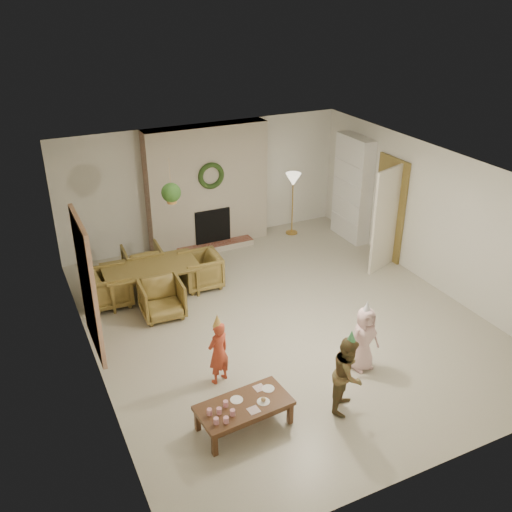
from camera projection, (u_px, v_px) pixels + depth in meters
floor at (283, 319)px, 9.26m from camera, size 7.00×7.00×0.00m
ceiling at (287, 174)px, 8.15m from camera, size 7.00×7.00×0.00m
wall_back at (204, 184)px, 11.53m from camera, size 7.00×0.00×7.00m
wall_front at (443, 383)px, 5.87m from camera, size 7.00×0.00×7.00m
wall_left at (87, 293)px, 7.54m from camera, size 0.00×7.00×7.00m
wall_right at (435, 219)px, 9.86m from camera, size 0.00×7.00×7.00m
fireplace_mass at (208, 187)px, 11.37m from camera, size 2.50×0.40×2.50m
fireplace_hearth at (216, 247)px, 11.62m from camera, size 1.60×0.30×0.12m
fireplace_firebox at (212, 226)px, 11.58m from camera, size 0.75×0.12×0.75m
fireplace_wreath at (211, 176)px, 11.05m from camera, size 0.54×0.10×0.54m
floor_lamp_base at (292, 232)px, 12.38m from camera, size 0.26×0.26×0.03m
floor_lamp_post at (292, 206)px, 12.10m from camera, size 0.03×0.03×1.23m
floor_lamp_shade at (293, 180)px, 11.84m from camera, size 0.33×0.33×0.27m
bookshelf_carcass at (352, 188)px, 11.72m from camera, size 0.30×1.00×2.20m
bookshelf_shelf_a at (349, 217)px, 12.01m from camera, size 0.30×0.92×0.03m
bookshelf_shelf_b at (351, 200)px, 11.83m from camera, size 0.30×0.92×0.03m
bookshelf_shelf_c at (352, 182)px, 11.65m from camera, size 0.30×0.92×0.03m
bookshelf_shelf_d at (354, 163)px, 11.47m from camera, size 0.30×0.92×0.03m
books_row_lower at (353, 214)px, 11.81m from camera, size 0.20×0.40×0.24m
books_row_mid at (349, 193)px, 11.80m from camera, size 0.20×0.44×0.24m
books_row_upper at (355, 177)px, 11.50m from camera, size 0.20×0.36×0.22m
door_frame at (390, 209)px, 10.92m from camera, size 0.05×0.86×2.04m
door_leaf at (386, 220)px, 10.47m from camera, size 0.77×0.32×2.00m
curtain_panel at (88, 286)px, 7.72m from camera, size 0.06×1.20×2.00m
dining_table at (152, 281)px, 9.83m from camera, size 1.67×0.98×0.57m
dining_chair_near at (162, 299)px, 9.23m from camera, size 0.71×0.73×0.63m
dining_chair_far at (143, 263)px, 10.41m from camera, size 0.71×0.73×0.63m
dining_chair_left at (111, 287)px, 9.57m from camera, size 0.73×0.71×0.63m
dining_chair_right at (201, 270)px, 10.13m from camera, size 0.73×0.71×0.63m
hanging_plant_cord at (170, 179)px, 9.01m from camera, size 0.01×0.01×0.70m
hanging_plant_pot at (172, 200)px, 9.17m from camera, size 0.16×0.16×0.12m
hanging_plant_foliage at (171, 193)px, 9.11m from camera, size 0.32×0.32×0.32m
coffee_table_top at (244, 405)px, 6.91m from camera, size 1.21×0.68×0.05m
coffee_table_apron at (244, 409)px, 6.94m from camera, size 1.11×0.58×0.07m
coffee_leg_fl at (215, 445)px, 6.57m from camera, size 0.07×0.07×0.30m
coffee_leg_fr at (290, 413)px, 7.05m from camera, size 0.07×0.07×0.30m
coffee_leg_bl at (197, 420)px, 6.94m from camera, size 0.07×0.07×0.30m
coffee_leg_br at (270, 392)px, 7.41m from camera, size 0.07×0.07×0.30m
cup_a at (216, 421)px, 6.58m from camera, size 0.07×0.07×0.08m
cup_b at (209, 412)px, 6.71m from camera, size 0.07×0.07×0.08m
cup_c at (226, 420)px, 6.59m from camera, size 0.07×0.07×0.08m
cup_d at (219, 411)px, 6.73m from camera, size 0.07×0.07×0.08m
cup_e at (233, 413)px, 6.70m from camera, size 0.07×0.07×0.08m
cup_f at (226, 404)px, 6.84m from camera, size 0.07×0.07×0.08m
plate_a at (237, 400)px, 6.96m from camera, size 0.17×0.17×0.01m
plate_b at (263, 402)px, 6.93m from camera, size 0.17×0.17×0.01m
plate_c at (268, 389)px, 7.15m from camera, size 0.17×0.17×0.01m
food_scoop at (263, 399)px, 6.91m from camera, size 0.07×0.07×0.06m
napkin_left at (254, 410)px, 6.79m from camera, size 0.14×0.14×0.01m
napkin_right at (259, 388)px, 7.16m from camera, size 0.14×0.14×0.01m
child_red at (218, 352)px, 7.65m from camera, size 0.40×0.33×0.95m
party_hat_red at (217, 320)px, 7.42m from camera, size 0.13×0.13×0.18m
child_plaid at (348, 374)px, 7.14m from camera, size 0.65×0.65×1.06m
party_hat_plaid at (351, 336)px, 6.89m from camera, size 0.16×0.16×0.17m
child_pink at (364, 339)px, 7.91m from camera, size 0.50×0.35×0.98m
party_hat_pink at (367, 307)px, 7.67m from camera, size 0.14×0.14×0.18m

